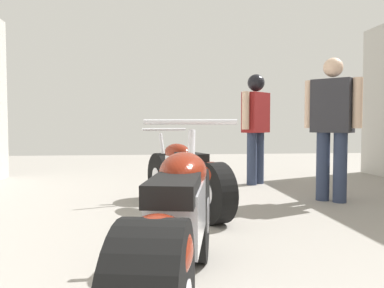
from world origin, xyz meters
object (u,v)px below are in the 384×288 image
at_px(mechanic_in_blue, 332,121).
at_px(mechanic_with_helmet, 256,119).
at_px(motorcycle_black_naked, 186,176).
at_px(motorcycle_maroon_cruiser, 177,233).

height_order(mechanic_in_blue, mechanic_with_helmet, mechanic_in_blue).
xyz_separation_m(motorcycle_black_naked, mechanic_with_helmet, (1.23, 1.74, 0.63)).
relative_size(motorcycle_black_naked, mechanic_in_blue, 1.07).
bearing_deg(mechanic_with_helmet, motorcycle_black_naked, -125.20).
distance_m(motorcycle_maroon_cruiser, motorcycle_black_naked, 2.29).
xyz_separation_m(motorcycle_maroon_cruiser, motorcycle_black_naked, (0.26, 2.27, -0.02)).
distance_m(motorcycle_maroon_cruiser, mechanic_in_blue, 3.35).
height_order(motorcycle_black_naked, mechanic_in_blue, mechanic_in_blue).
distance_m(motorcycle_black_naked, mechanic_in_blue, 1.90).
xyz_separation_m(motorcycle_maroon_cruiser, mechanic_in_blue, (2.03, 2.60, 0.57)).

